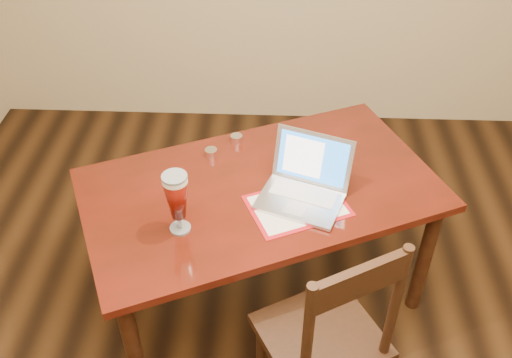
{
  "coord_description": "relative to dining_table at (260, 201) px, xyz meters",
  "views": [
    {
      "loc": [
        -0.13,
        -1.24,
        2.46
      ],
      "look_at": [
        -0.22,
        0.68,
        0.86
      ],
      "focal_mm": 40.0,
      "sensor_mm": 36.0,
      "label": 1
    }
  ],
  "objects": [
    {
      "name": "room_shell",
      "position": [
        0.2,
        -0.75,
        1.09
      ],
      "size": [
        4.51,
        5.01,
        2.71
      ],
      "color": "tan",
      "rests_on": "ground"
    },
    {
      "name": "dining_table",
      "position": [
        0.0,
        0.0,
        0.0
      ],
      "size": [
        1.84,
        1.48,
        1.05
      ],
      "rotation": [
        0.0,
        0.0,
        0.42
      ],
      "color": "#54120B",
      "rests_on": "ground"
    },
    {
      "name": "dining_chair",
      "position": [
        0.29,
        -0.62,
        -0.17
      ],
      "size": [
        0.61,
        0.6,
        1.08
      ],
      "rotation": [
        0.0,
        0.0,
        0.5
      ],
      "color": "black",
      "rests_on": "ground"
    }
  ]
}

